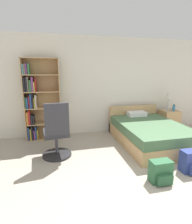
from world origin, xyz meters
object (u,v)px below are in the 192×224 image
(nightstand, at_px, (169,120))
(water_bottle, at_px, (174,108))
(bed, at_px, (149,132))
(bookshelf, at_px, (38,101))
(backpack_blue, at_px, (192,162))
(office_chair, at_px, (57,134))
(backpack_green, at_px, (161,172))
(table_lamp, at_px, (169,96))

(nightstand, distance_m, water_bottle, 0.41)
(bed, bearing_deg, water_bottle, 28.58)
(water_bottle, bearing_deg, bed, -151.42)
(bookshelf, xyz_separation_m, backpack_blue, (2.66, -2.17, -0.80))
(office_chair, distance_m, backpack_blue, 2.49)
(backpack_green, bearing_deg, backpack_blue, 11.31)
(office_chair, distance_m, table_lamp, 3.36)
(table_lamp, bearing_deg, backpack_green, -125.93)
(bookshelf, height_order, water_bottle, bookshelf)
(office_chair, bearing_deg, bed, 7.95)
(backpack_green, bearing_deg, bookshelf, 130.63)
(bookshelf, height_order, backpack_blue, bookshelf)
(backpack_green, bearing_deg, bed, 67.50)
(backpack_blue, bearing_deg, table_lamp, 66.08)
(bookshelf, xyz_separation_m, table_lamp, (3.58, -0.10, 0.04))
(backpack_blue, distance_m, backpack_green, 0.69)
(table_lamp, bearing_deg, backpack_blue, -113.92)
(backpack_blue, bearing_deg, backpack_green, -168.69)
(table_lamp, bearing_deg, nightstand, -24.80)
(bed, relative_size, backpack_green, 5.71)
(nightstand, relative_size, backpack_green, 1.71)
(bed, distance_m, nightstand, 1.26)
(nightstand, height_order, table_lamp, table_lamp)
(bookshelf, xyz_separation_m, nightstand, (3.64, -0.13, -0.68))
(nightstand, height_order, backpack_green, nightstand)
(bed, distance_m, table_lamp, 1.45)
(water_bottle, bearing_deg, nightstand, 110.93)
(bookshelf, distance_m, backpack_green, 3.15)
(table_lamp, distance_m, backpack_blue, 2.41)
(backpack_blue, bearing_deg, nightstand, 64.53)
(bed, height_order, table_lamp, table_lamp)
(water_bottle, xyz_separation_m, backpack_green, (-1.70, -2.07, -0.52))
(nightstand, height_order, backpack_blue, nightstand)
(backpack_green, bearing_deg, water_bottle, 50.57)
(table_lamp, bearing_deg, bed, -143.44)
(nightstand, bearing_deg, backpack_green, -127.19)
(office_chair, xyz_separation_m, backpack_green, (1.56, -1.17, -0.34))
(water_bottle, relative_size, backpack_blue, 0.50)
(water_bottle, distance_m, backpack_blue, 2.24)
(office_chair, relative_size, table_lamp, 2.14)
(backpack_blue, height_order, backpack_green, backpack_blue)
(bed, relative_size, office_chair, 1.75)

